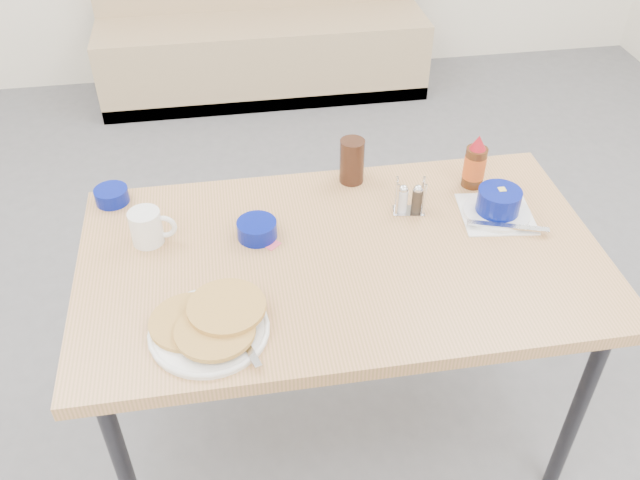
{
  "coord_description": "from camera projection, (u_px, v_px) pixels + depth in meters",
  "views": [
    {
      "loc": [
        -0.28,
        -1.1,
        1.94
      ],
      "look_at": [
        -0.06,
        0.24,
        0.82
      ],
      "focal_mm": 38.0,
      "sensor_mm": 36.0,
      "label": 1
    }
  ],
  "objects": [
    {
      "name": "condiment_caddy",
      "position": [
        410.0,
        201.0,
        1.93
      ],
      "size": [
        0.1,
        0.07,
        0.11
      ],
      "rotation": [
        0.0,
        0.0,
        -0.16
      ],
      "color": "silver",
      "rests_on": "dining_table"
    },
    {
      "name": "syrup_bottle",
      "position": [
        475.0,
        164.0,
        2.02
      ],
      "size": [
        0.07,
        0.07,
        0.17
      ],
      "rotation": [
        0.0,
        0.0,
        0.05
      ],
      "color": "#47230F",
      "rests_on": "dining_table"
    },
    {
      "name": "butter_bowl",
      "position": [
        257.0,
        229.0,
        1.85
      ],
      "size": [
        0.11,
        0.11,
        0.05
      ],
      "rotation": [
        0.0,
        0.0,
        0.04
      ],
      "color": "navy",
      "rests_on": "dining_table"
    },
    {
      "name": "amber_tumbler",
      "position": [
        352.0,
        161.0,
        2.04
      ],
      "size": [
        0.1,
        0.1,
        0.14
      ],
      "primitive_type": "cylinder",
      "rotation": [
        0.0,
        0.0,
        -0.39
      ],
      "color": "black",
      "rests_on": "dining_table"
    },
    {
      "name": "sugar_wrapper",
      "position": [
        273.0,
        245.0,
        1.84
      ],
      "size": [
        0.05,
        0.05,
        0.0
      ],
      "primitive_type": "cube",
      "rotation": [
        0.0,
        0.0,
        0.71
      ],
      "color": "#F6526C",
      "rests_on": "dining_table"
    },
    {
      "name": "dining_table",
      "position": [
        342.0,
        271.0,
        1.85
      ],
      "size": [
        1.4,
        0.8,
        0.76
      ],
      "color": "tan",
      "rests_on": "ground"
    },
    {
      "name": "creamer_bowl",
      "position": [
        112.0,
        196.0,
        1.98
      ],
      "size": [
        0.1,
        0.1,
        0.04
      ],
      "rotation": [
        0.0,
        0.0,
        -0.33
      ],
      "color": "navy",
      "rests_on": "dining_table"
    },
    {
      "name": "coffee_mug",
      "position": [
        148.0,
        227.0,
        1.82
      ],
      "size": [
        0.13,
        0.09,
        0.1
      ],
      "rotation": [
        0.0,
        0.0,
        -0.14
      ],
      "color": "white",
      "rests_on": "dining_table"
    },
    {
      "name": "pancake_plate",
      "position": [
        210.0,
        325.0,
        1.58
      ],
      "size": [
        0.28,
        0.28,
        0.05
      ],
      "rotation": [
        0.0,
        0.0,
        -0.0
      ],
      "color": "white",
      "rests_on": "dining_table"
    },
    {
      "name": "booth_bench",
      "position": [
        262.0,
        32.0,
        4.01
      ],
      "size": [
        1.9,
        0.56,
        1.22
      ],
      "color": "tan",
      "rests_on": "ground"
    },
    {
      "name": "grits_setting",
      "position": [
        498.0,
        205.0,
        1.92
      ],
      "size": [
        0.22,
        0.24,
        0.09
      ],
      "rotation": [
        0.0,
        0.0,
        -0.12
      ],
      "color": "white",
      "rests_on": "dining_table"
    }
  ]
}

